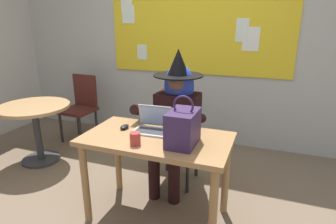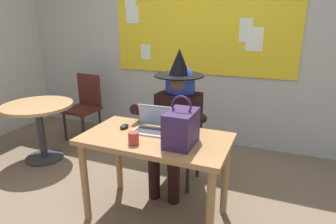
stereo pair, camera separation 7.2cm
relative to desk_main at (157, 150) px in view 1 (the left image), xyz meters
name	(u,v)px [view 1 (the left image)]	position (x,y,z in m)	size (l,w,h in m)	color
ground_plane	(138,217)	(-0.15, -0.08, -0.63)	(24.00, 24.00, 0.00)	#75604C
wall_back_bulletin	(198,42)	(-0.15, 1.79, 0.72)	(5.57, 1.98, 2.68)	#B2B2AD
desk_main	(157,150)	(0.00, 0.00, 0.00)	(1.18, 0.65, 0.75)	#A37547
chair_at_desk	(179,135)	(-0.03, 0.68, -0.14)	(0.42, 0.42, 0.89)	black
person_costumed	(176,113)	(-0.03, 0.56, 0.14)	(0.60, 0.70, 1.38)	black
laptop	(153,125)	(-0.08, 0.11, 0.16)	(0.31, 0.25, 0.20)	#B7B7BC
computer_mouse	(125,127)	(-0.32, 0.07, 0.13)	(0.06, 0.10, 0.03)	black
handbag	(183,127)	(0.24, -0.06, 0.25)	(0.20, 0.30, 0.38)	#38234C
coffee_mug	(135,139)	(-0.09, -0.19, 0.16)	(0.08, 0.08, 0.10)	#B23833
side_table_round	(36,120)	(-1.72, 0.46, -0.11)	(0.80, 0.80, 0.70)	tan
chair_spare_by_window	(81,104)	(-1.67, 1.24, -0.12)	(0.45, 0.45, 0.91)	#4C1E19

